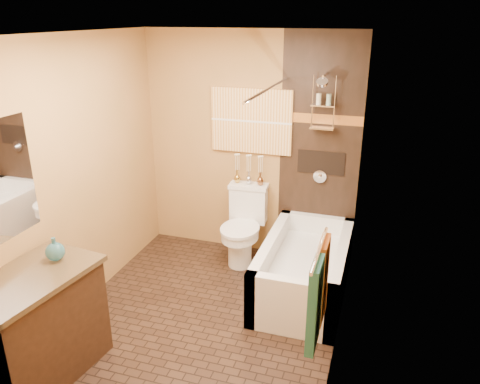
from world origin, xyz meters
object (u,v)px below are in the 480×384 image
at_px(bathtub, 304,273).
at_px(vanity, 37,326).
at_px(sunset_painting, 251,121).
at_px(toilet, 243,225).

distance_m(bathtub, vanity, 2.47).
distance_m(sunset_painting, vanity, 2.87).
bearing_deg(toilet, sunset_painting, 86.03).
xyz_separation_m(bathtub, toilet, (-0.78, 0.45, 0.21)).
height_order(bathtub, vanity, vanity).
bearing_deg(sunset_painting, vanity, -110.97).
relative_size(bathtub, vanity, 1.42).
xyz_separation_m(toilet, vanity, (-0.95, -2.20, 0.01)).
bearing_deg(bathtub, toilet, 149.98).
relative_size(sunset_painting, toilet, 1.06).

